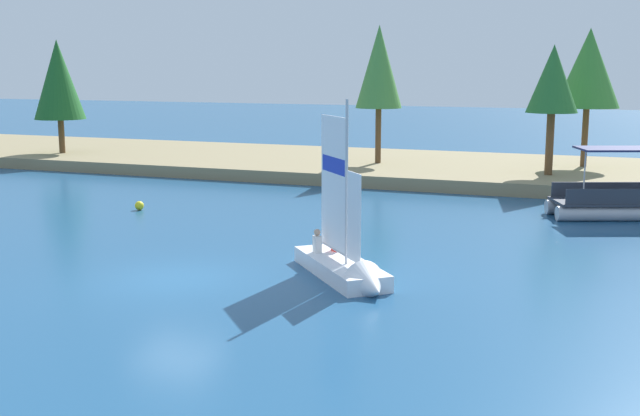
# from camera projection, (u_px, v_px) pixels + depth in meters

# --- Properties ---
(ground_plane) EXTENTS (200.00, 200.00, 0.00)m
(ground_plane) POSITION_uv_depth(u_px,v_px,m) (176.00, 279.00, 22.64)
(ground_plane) COLOR navy
(shore_bank) EXTENTS (80.00, 13.20, 0.64)m
(shore_bank) POSITION_uv_depth(u_px,v_px,m) (402.00, 167.00, 45.31)
(shore_bank) COLOR #897A56
(shore_bank) RESTS_ON ground
(shoreline_tree_left) EXTENTS (3.12, 3.12, 6.98)m
(shoreline_tree_left) POSITION_uv_depth(u_px,v_px,m) (58.00, 80.00, 48.92)
(shoreline_tree_left) COLOR brown
(shoreline_tree_left) RESTS_ON shore_bank
(shoreline_tree_midleft) EXTENTS (2.57, 2.57, 7.60)m
(shoreline_tree_midleft) POSITION_uv_depth(u_px,v_px,m) (379.00, 67.00, 43.62)
(shoreline_tree_midleft) COLOR brown
(shoreline_tree_midleft) RESTS_ON shore_bank
(shoreline_tree_centre) EXTENTS (2.52, 2.52, 6.41)m
(shoreline_tree_centre) POSITION_uv_depth(u_px,v_px,m) (553.00, 80.00, 38.86)
(shoreline_tree_centre) COLOR brown
(shoreline_tree_centre) RESTS_ON shore_bank
(shoreline_tree_midright) EXTENTS (3.35, 3.35, 7.35)m
(shoreline_tree_midright) POSITION_uv_depth(u_px,v_px,m) (589.00, 68.00, 42.04)
(shoreline_tree_midright) COLOR brown
(shoreline_tree_midright) RESTS_ON shore_bank
(sailboat) EXTENTS (4.18, 4.52, 5.48)m
(sailboat) POSITION_uv_depth(u_px,v_px,m) (350.00, 268.00, 22.27)
(sailboat) COLOR white
(sailboat) RESTS_ON ground
(pontoon_boat) EXTENTS (6.55, 4.18, 2.81)m
(pontoon_boat) POSITION_uv_depth(u_px,v_px,m) (629.00, 201.00, 31.76)
(pontoon_boat) COLOR #B2B2B7
(pontoon_boat) RESTS_ON ground
(channel_buoy) EXTENTS (0.38, 0.38, 0.38)m
(channel_buoy) POSITION_uv_depth(u_px,v_px,m) (139.00, 206.00, 33.48)
(channel_buoy) COLOR yellow
(channel_buoy) RESTS_ON ground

